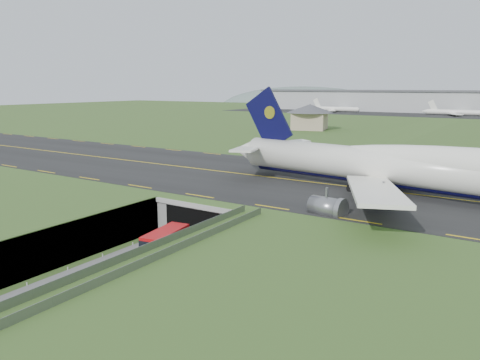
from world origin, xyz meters
The scene contains 10 objects.
ground centered at (0.00, 0.00, 0.00)m, with size 900.00×900.00×0.00m, color #385220.
airfield_deck centered at (0.00, 0.00, 3.00)m, with size 800.00×800.00×6.00m, color gray.
trench_road centered at (0.00, -7.50, 0.10)m, with size 12.00×75.00×0.20m, color slate.
taxiway centered at (0.00, 33.00, 6.09)m, with size 800.00×44.00×0.18m, color black.
tunnel_portal centered at (0.00, 16.71, 3.33)m, with size 17.00×22.30×6.00m.
guideway centered at (11.00, -19.11, 5.32)m, with size 3.00×53.00×7.05m.
jumbo_jet centered at (32.48, 30.48, 11.07)m, with size 86.55×56.65×18.90m.
shuttle_tram centered at (0.69, 0.18, 1.92)m, with size 4.51×9.08×3.52m.
service_building centered at (-38.12, 136.17, 12.46)m, with size 24.18×24.18×10.90m.
cargo_terminal centered at (-0.01, 299.41, 13.96)m, with size 320.00×67.00×15.60m.
Camera 1 is at (45.61, -49.34, 24.51)m, focal length 35.00 mm.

